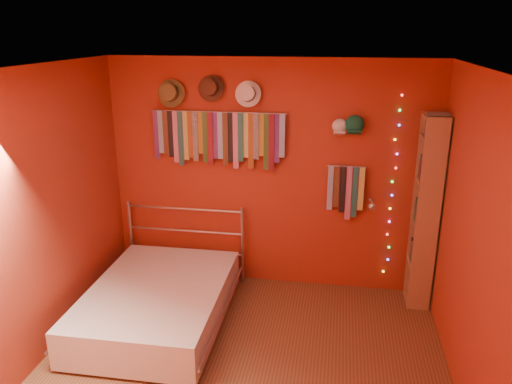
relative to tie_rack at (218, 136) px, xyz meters
The scene contains 16 objects.
ground 2.44m from the tie_rack, 71.99° to the right, with size 3.50×3.50×0.00m, color brown.
back_wall 0.70m from the tie_rack, ahead, with size 3.50×0.02×2.50m, color maroon.
right_wall 2.88m from the tie_rack, 36.25° to the right, with size 0.02×3.50×2.50m, color maroon.
left_wall 2.11m from the tie_rack, 125.52° to the right, with size 0.02×3.50×2.50m, color maroon.
ceiling 1.95m from the tie_rack, 71.99° to the right, with size 3.50×3.50×0.02m, color white.
tie_rack is the anchor object (origin of this frame).
small_tie_rack 1.46m from the tie_rack, ahead, with size 0.40×0.03×0.59m.
fedora_olive 0.67m from the tie_rack, behind, with size 0.29×0.16×0.29m.
fedora_brown 0.51m from the tie_rack, 156.57° to the right, with size 0.27×0.15×0.26m.
fedora_white 0.56m from the tie_rack, ahead, with size 0.27×0.15×0.26m.
cap_white 1.27m from the tie_rack, ahead, with size 0.17×0.21×0.17m.
cap_green 1.42m from the tie_rack, ahead, with size 0.19×0.24×0.19m.
fairy_lights 1.91m from the tie_rack, ahead, with size 0.06×0.02×1.94m.
reading_lamp 1.75m from the tie_rack, ahead, with size 0.08×0.32×0.10m.
bookshelf 2.31m from the tie_rack, ahead, with size 0.25×0.34×2.00m.
bed 1.81m from the tie_rack, 112.37° to the right, with size 1.37×1.87×0.90m.
Camera 1 is at (0.72, -3.37, 2.78)m, focal length 35.00 mm.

